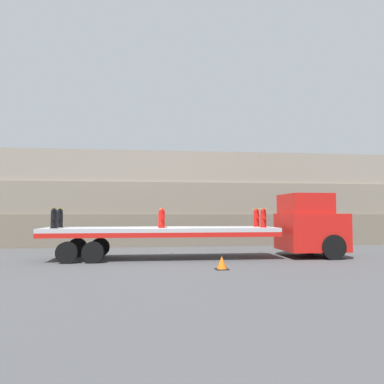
# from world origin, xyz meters

# --- Properties ---
(ground_plane) EXTENTS (120.00, 120.00, 0.00)m
(ground_plane) POSITION_xyz_m (0.00, 0.00, 0.00)
(ground_plane) COLOR #474749
(rock_cliff) EXTENTS (60.00, 3.30, 5.83)m
(rock_cliff) POSITION_xyz_m (0.00, 7.41, 2.92)
(rock_cliff) COLOR #706656
(rock_cliff) RESTS_ON ground_plane
(truck_cab) EXTENTS (2.68, 2.68, 2.89)m
(truck_cab) POSITION_xyz_m (6.95, 0.00, 1.44)
(truck_cab) COLOR red
(truck_cab) RESTS_ON ground_plane
(flatbed_trailer) EXTENTS (10.16, 2.53, 1.38)m
(flatbed_trailer) POSITION_xyz_m (-0.54, 0.00, 1.14)
(flatbed_trailer) COLOR #B2B2B7
(flatbed_trailer) RESTS_ON ground_plane
(fire_hydrant_black_near_0) EXTENTS (0.31, 0.55, 0.84)m
(fire_hydrant_black_near_0) POSITION_xyz_m (-4.48, -0.53, 1.78)
(fire_hydrant_black_near_0) COLOR black
(fire_hydrant_black_near_0) RESTS_ON flatbed_trailer
(fire_hydrant_black_far_0) EXTENTS (0.31, 0.55, 0.84)m
(fire_hydrant_black_far_0) POSITION_xyz_m (-4.48, 0.53, 1.78)
(fire_hydrant_black_far_0) COLOR black
(fire_hydrant_black_far_0) RESTS_ON flatbed_trailer
(fire_hydrant_red_near_1) EXTENTS (0.31, 0.55, 0.84)m
(fire_hydrant_red_near_1) POSITION_xyz_m (0.00, -0.53, 1.78)
(fire_hydrant_red_near_1) COLOR red
(fire_hydrant_red_near_1) RESTS_ON flatbed_trailer
(fire_hydrant_red_far_1) EXTENTS (0.31, 0.55, 0.84)m
(fire_hydrant_red_far_1) POSITION_xyz_m (0.00, 0.53, 1.78)
(fire_hydrant_red_far_1) COLOR red
(fire_hydrant_red_far_1) RESTS_ON flatbed_trailer
(fire_hydrant_red_near_2) EXTENTS (0.31, 0.55, 0.84)m
(fire_hydrant_red_near_2) POSITION_xyz_m (4.48, -0.53, 1.78)
(fire_hydrant_red_near_2) COLOR red
(fire_hydrant_red_near_2) RESTS_ON flatbed_trailer
(fire_hydrant_red_far_2) EXTENTS (0.31, 0.55, 0.84)m
(fire_hydrant_red_far_2) POSITION_xyz_m (4.48, 0.53, 1.78)
(fire_hydrant_red_far_2) COLOR red
(fire_hydrant_red_far_2) RESTS_ON flatbed_trailer
(cargo_strap_rear) EXTENTS (0.05, 2.62, 0.01)m
(cargo_strap_rear) POSITION_xyz_m (-4.48, 0.00, 2.22)
(cargo_strap_rear) COLOR yellow
(cargo_strap_rear) RESTS_ON fire_hydrant_black_near_0
(cargo_strap_middle) EXTENTS (0.05, 2.62, 0.01)m
(cargo_strap_middle) POSITION_xyz_m (0.00, 0.00, 2.22)
(cargo_strap_middle) COLOR yellow
(cargo_strap_middle) RESTS_ON fire_hydrant_red_near_1
(cargo_strap_front) EXTENTS (0.05, 2.62, 0.01)m
(cargo_strap_front) POSITION_xyz_m (4.48, 0.00, 2.22)
(cargo_strap_front) COLOR yellow
(cargo_strap_front) RESTS_ON fire_hydrant_red_near_2
(traffic_cone) EXTENTS (0.47, 0.47, 0.48)m
(traffic_cone) POSITION_xyz_m (2.04, -3.39, 0.23)
(traffic_cone) COLOR black
(traffic_cone) RESTS_ON ground_plane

